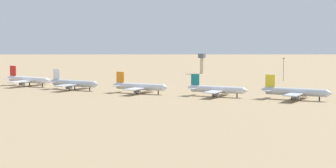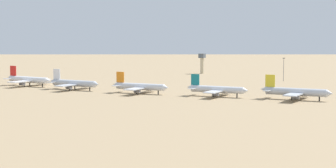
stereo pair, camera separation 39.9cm
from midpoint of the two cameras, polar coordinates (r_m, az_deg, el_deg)
The scene contains 10 objects.
ground at distance 369.47m, azimuth -1.77°, elevation -0.77°, with size 4000.00×4000.00×0.00m, color #9E8460.
ridge_far_west at distance 1385.93m, azimuth -0.46°, elevation 6.12°, with size 300.28×200.27×127.10m, color gray.
ridge_west at distance 1336.10m, azimuth 10.86°, elevation 4.73°, with size 417.91×411.82×64.45m, color slate.
parked_jet_red_2 at distance 420.15m, azimuth -13.43°, elevation 0.41°, with size 41.75×35.24×13.78m.
parked_jet_white_3 at distance 386.83m, azimuth -9.14°, elevation 0.08°, with size 40.26×33.82×13.31m.
parked_jet_orange_4 at distance 359.67m, azimuth -2.74°, elevation -0.25°, with size 39.13×32.76×12.96m.
parked_jet_teal_5 at distance 343.16m, azimuth 4.79°, elevation -0.53°, with size 38.58×32.31×12.77m.
parked_jet_yellow_6 at distance 332.97m, azimuth 12.32°, elevation -0.75°, with size 40.99×34.27×13.58m.
control_tower at distance 534.64m, azimuth 3.35°, elevation 2.20°, with size 5.20×5.20×18.28m.
light_pole_east at distance 457.92m, azimuth 11.22°, elevation 1.54°, with size 1.80×0.50×17.98m.
Camera 2 is at (180.26, -320.34, 37.39)m, focal length 62.62 mm.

